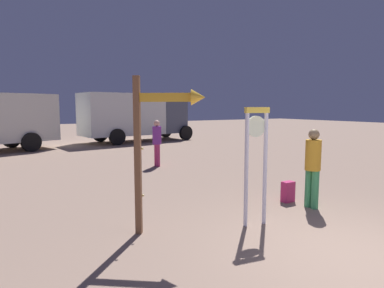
{
  "coord_description": "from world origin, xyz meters",
  "views": [
    {
      "loc": [
        -4.25,
        -2.51,
        2.1
      ],
      "look_at": [
        -0.13,
        4.28,
        1.2
      ],
      "focal_mm": 30.77,
      "sensor_mm": 36.0,
      "label": 1
    }
  ],
  "objects": [
    {
      "name": "arrow_sign",
      "position": [
        -1.97,
        2.25,
        1.72
      ],
      "size": [
        1.02,
        0.83,
        2.59
      ],
      "color": "brown",
      "rests_on": "ground_plane"
    },
    {
      "name": "ground_plane",
      "position": [
        0.0,
        0.0,
        0.0
      ],
      "size": [
        80.0,
        80.0,
        0.0
      ],
      "primitive_type": "plane",
      "color": "gray"
    },
    {
      "name": "backpack",
      "position": [
        1.26,
        2.48,
        0.22
      ],
      "size": [
        0.28,
        0.21,
        0.46
      ],
      "color": "#C02B64",
      "rests_on": "ground_plane"
    },
    {
      "name": "person_near_clock",
      "position": [
        1.35,
        1.92,
        0.92
      ],
      "size": [
        0.32,
        0.32,
        1.65
      ],
      "color": "#3C955A",
      "rests_on": "ground_plane"
    },
    {
      "name": "standing_clock",
      "position": [
        -0.33,
        1.79,
        1.28
      ],
      "size": [
        0.47,
        0.16,
        2.09
      ],
      "color": "silver",
      "rests_on": "ground_plane"
    },
    {
      "name": "box_truck_far",
      "position": [
        3.01,
        16.35,
        1.58
      ],
      "size": [
        6.84,
        3.26,
        2.87
      ],
      "color": "silver",
      "rests_on": "ground_plane"
    },
    {
      "name": "person_distant",
      "position": [
        0.66,
        7.98,
        0.91
      ],
      "size": [
        0.31,
        0.31,
        1.63
      ],
      "color": "#BA3068",
      "rests_on": "ground_plane"
    }
  ]
}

